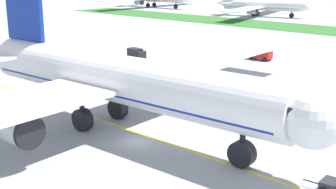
# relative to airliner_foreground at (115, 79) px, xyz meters

# --- Properties ---
(ground_plane) EXTENTS (600.00, 600.00, 0.00)m
(ground_plane) POSITION_rel_airliner_foreground_xyz_m (5.36, -1.35, -6.56)
(ground_plane) COLOR #9399A0
(ground_plane) RESTS_ON ground
(apron_taxi_line) EXTENTS (280.00, 0.36, 0.01)m
(apron_taxi_line) POSITION_rel_airliner_foreground_xyz_m (5.36, 0.81, -6.55)
(apron_taxi_line) COLOR yellow
(apron_taxi_line) RESTS_ON ground
(airliner_foreground) EXTENTS (56.99, 90.12, 19.31)m
(airliner_foreground) POSITION_rel_airliner_foreground_xyz_m (0.00, 0.00, 0.00)
(airliner_foreground) COLOR white
(airliner_foreground) RESTS_ON ground
(service_truck_baggage_loader) EXTENTS (5.50, 2.39, 2.57)m
(service_truck_baggage_loader) POSITION_rel_airliner_foreground_xyz_m (-11.77, 53.04, -5.13)
(service_truck_baggage_loader) COLOR #B21E19
(service_truck_baggage_loader) RESTS_ON ground
(service_truck_catering_van) EXTENTS (4.91, 2.90, 2.56)m
(service_truck_catering_van) POSITION_rel_airliner_foreground_xyz_m (-32.56, 33.80, -5.14)
(service_truck_catering_van) COLOR black
(service_truck_catering_van) RESTS_ON ground
(parked_airliner_far_centre) EXTENTS (42.36, 67.87, 14.40)m
(parked_airliner_far_centre) POSITION_rel_airliner_foreground_xyz_m (-67.24, 142.00, -1.67)
(parked_airliner_far_centre) COLOR white
(parked_airliner_far_centre) RESTS_ON ground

